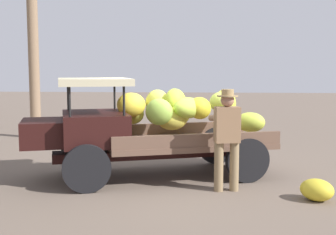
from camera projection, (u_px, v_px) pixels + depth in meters
name	position (u px, v px, depth m)	size (l,w,h in m)	color
ground_plane	(169.00, 176.00, 8.26)	(60.00, 60.00, 0.00)	#68584C
truck	(144.00, 126.00, 8.12)	(4.66, 2.83, 1.84)	black
farmer	(227.00, 134.00, 7.18)	(0.52, 0.49, 1.67)	#876F4D
loose_banana_bunch	(317.00, 190.00, 6.71)	(0.51, 0.42, 0.34)	gold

